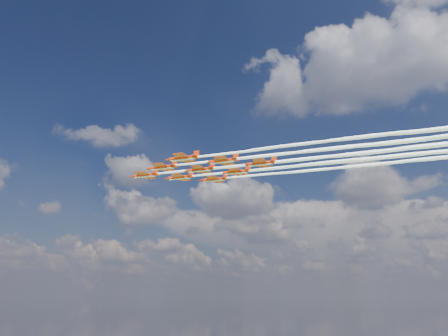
# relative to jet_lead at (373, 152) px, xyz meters

# --- Properties ---
(jet_lead) EXTENTS (154.91, 37.22, 2.84)m
(jet_lead) POSITION_rel_jet_lead_xyz_m (0.00, 0.00, 0.00)
(jet_lead) COLOR red
(jet_row2_port) EXTENTS (154.91, 37.22, 2.84)m
(jet_row2_port) POSITION_rel_jet_lead_xyz_m (11.50, -4.32, 0.00)
(jet_row2_port) COLOR red
(jet_row2_starb) EXTENTS (154.91, 37.22, 2.84)m
(jet_row2_starb) POSITION_rel_jet_lead_xyz_m (8.77, 8.60, 0.00)
(jet_row2_starb) COLOR red
(jet_row3_starb) EXTENTS (154.91, 37.22, 2.84)m
(jet_row3_starb) POSITION_rel_jet_lead_xyz_m (17.54, 17.20, 0.00)
(jet_row3_starb) COLOR red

